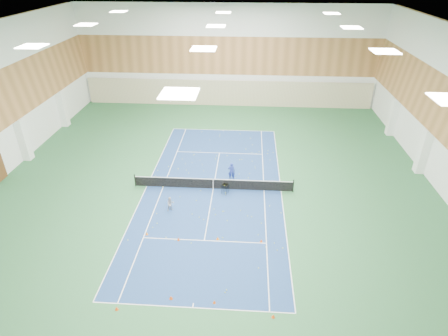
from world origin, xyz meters
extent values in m
plane|color=#285E35|center=(0.00, 0.00, 0.00)|extent=(40.00, 40.00, 0.00)
cube|color=navy|center=(0.00, 0.00, 0.01)|extent=(10.97, 23.77, 0.01)
cube|color=#C6B793|center=(0.00, 19.75, 1.60)|extent=(35.40, 0.16, 3.20)
imported|color=#203396|center=(1.40, 1.60, 0.79)|extent=(0.58, 0.39, 1.58)
imported|color=#9899A1|center=(-2.86, -3.17, 0.57)|extent=(0.70, 0.67, 1.15)
cone|color=orange|center=(-3.96, -6.05, 0.11)|extent=(0.20, 0.20, 0.22)
cone|color=#DF470B|center=(-1.71, -6.48, 0.11)|extent=(0.21, 0.21, 0.23)
cone|color=orange|center=(0.87, -6.22, 0.11)|extent=(0.20, 0.20, 0.22)
cone|color=#E8490C|center=(3.77, -6.28, 0.11)|extent=(0.20, 0.20, 0.22)
cone|color=#FF480D|center=(-4.03, -12.28, 0.11)|extent=(0.19, 0.19, 0.21)
cone|color=#E0460B|center=(-1.27, -11.37, 0.12)|extent=(0.21, 0.21, 0.23)
cone|color=#FF5C0D|center=(1.13, -11.49, 0.10)|extent=(0.18, 0.18, 0.20)
cone|color=#FF470D|center=(4.29, -12.20, 0.11)|extent=(0.20, 0.20, 0.22)
camera|label=1|loc=(2.62, -25.53, 16.39)|focal=30.00mm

